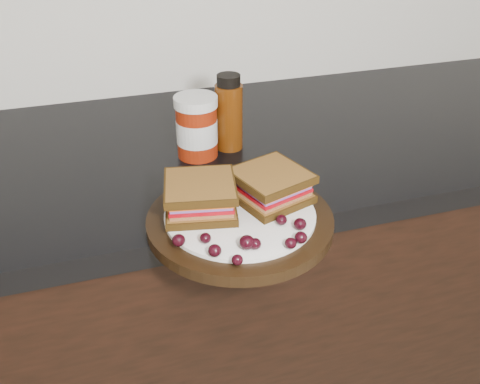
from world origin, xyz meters
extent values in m
cube|color=black|center=(0.00, 1.70, 0.43)|extent=(3.96, 0.58, 0.86)
cube|color=black|center=(0.00, 1.70, 0.88)|extent=(3.98, 0.60, 0.04)
cylinder|color=black|center=(0.18, 1.41, 0.91)|extent=(0.28, 0.28, 0.02)
ellipsoid|color=black|center=(0.08, 1.36, 0.93)|extent=(0.02, 0.02, 0.02)
ellipsoid|color=black|center=(0.11, 1.35, 0.93)|extent=(0.02, 0.02, 0.01)
ellipsoid|color=black|center=(0.12, 1.32, 0.93)|extent=(0.02, 0.02, 0.02)
ellipsoid|color=black|center=(0.14, 1.30, 0.93)|extent=(0.02, 0.02, 0.01)
ellipsoid|color=black|center=(0.16, 1.32, 0.93)|extent=(0.02, 0.02, 0.02)
ellipsoid|color=black|center=(0.18, 1.32, 0.93)|extent=(0.02, 0.02, 0.02)
ellipsoid|color=black|center=(0.22, 1.31, 0.93)|extent=(0.02, 0.02, 0.02)
ellipsoid|color=black|center=(0.24, 1.32, 0.93)|extent=(0.02, 0.02, 0.02)
ellipsoid|color=black|center=(0.25, 1.34, 0.93)|extent=(0.02, 0.02, 0.02)
ellipsoid|color=black|center=(0.23, 1.36, 0.93)|extent=(0.02, 0.02, 0.02)
ellipsoid|color=black|center=(0.27, 1.41, 0.93)|extent=(0.02, 0.02, 0.02)
ellipsoid|color=black|center=(0.24, 1.42, 0.93)|extent=(0.02, 0.02, 0.02)
ellipsoid|color=black|center=(0.27, 1.44, 0.93)|extent=(0.02, 0.02, 0.02)
ellipsoid|color=black|center=(0.24, 1.47, 0.93)|extent=(0.02, 0.02, 0.02)
ellipsoid|color=black|center=(0.11, 1.46, 0.93)|extent=(0.02, 0.02, 0.02)
ellipsoid|color=black|center=(0.13, 1.44, 0.93)|extent=(0.02, 0.02, 0.02)
ellipsoid|color=black|center=(0.10, 1.43, 0.93)|extent=(0.02, 0.02, 0.02)
ellipsoid|color=black|center=(0.11, 1.41, 0.93)|extent=(0.02, 0.02, 0.02)
ellipsoid|color=black|center=(0.12, 1.46, 0.93)|extent=(0.02, 0.02, 0.02)
ellipsoid|color=black|center=(0.11, 1.44, 0.93)|extent=(0.02, 0.02, 0.02)
ellipsoid|color=black|center=(0.13, 1.40, 0.93)|extent=(0.02, 0.02, 0.02)
cylinder|color=maroon|center=(0.17, 1.66, 0.96)|extent=(0.09, 0.09, 0.12)
cylinder|color=#4F2307|center=(0.24, 1.67, 0.97)|extent=(0.07, 0.07, 0.14)
camera|label=1|loc=(-0.02, 0.78, 1.36)|focal=40.00mm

